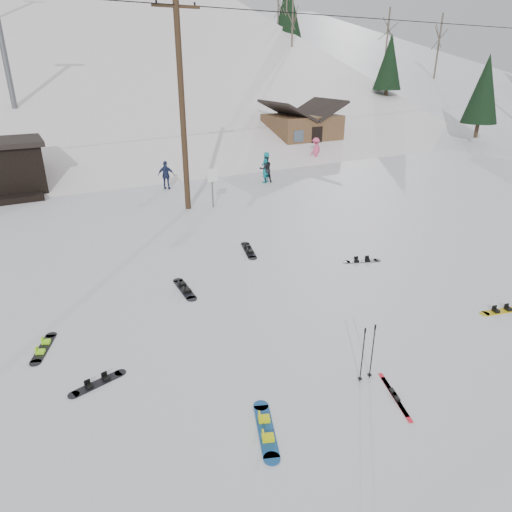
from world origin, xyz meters
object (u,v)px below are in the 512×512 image
utility_pole (182,104)px  cabin (302,131)px  hero_skis (395,396)px  hero_snowboard (266,430)px

utility_pole → cabin: utility_pole is taller
cabin → hero_skis: 28.15m
utility_pole → hero_skis: size_ratio=6.22×
hero_skis → hero_snowboard: bearing=-169.0°
hero_snowboard → hero_skis: (2.80, -0.44, -0.01)m
hero_snowboard → cabin: bearing=-14.1°
hero_snowboard → hero_skis: bearing=-78.1°
utility_pole → cabin: bearing=37.6°
hero_skis → cabin: bearing=80.2°
utility_pole → hero_skis: bearing=-93.7°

